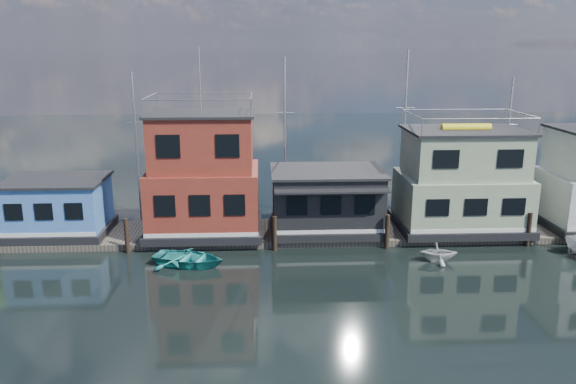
{
  "coord_description": "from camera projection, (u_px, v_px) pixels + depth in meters",
  "views": [
    {
      "loc": [
        -4.72,
        -23.52,
        12.38
      ],
      "look_at": [
        -3.04,
        12.0,
        3.0
      ],
      "focal_mm": 35.0,
      "sensor_mm": 36.0,
      "label": 1
    }
  ],
  "objects": [
    {
      "name": "houseboat_dark",
      "position": [
        326.0,
        200.0,
        37.02
      ],
      "size": [
        7.4,
        6.1,
        4.06
      ],
      "color": "black",
      "rests_on": "dock"
    },
    {
      "name": "dock",
      "position": [
        333.0,
        232.0,
        37.63
      ],
      "size": [
        48.0,
        5.0,
        0.4
      ],
      "primitive_type": "cube",
      "color": "#595147",
      "rests_on": "ground"
    },
    {
      "name": "dinghy_teal",
      "position": [
        189.0,
        258.0,
        32.33
      ],
      "size": [
        4.91,
        4.11,
        0.87
      ],
      "primitive_type": "imported",
      "rotation": [
        0.0,
        0.0,
        1.27
      ],
      "color": "teal",
      "rests_on": "ground"
    },
    {
      "name": "dinghy_white",
      "position": [
        438.0,
        252.0,
        32.9
      ],
      "size": [
        2.42,
        2.15,
        1.17
      ],
      "primitive_type": "imported",
      "rotation": [
        0.0,
        0.0,
        1.46
      ],
      "color": "silver",
      "rests_on": "ground"
    },
    {
      "name": "background_masts",
      "position": [
        387.0,
        138.0,
        42.28
      ],
      "size": [
        36.4,
        0.16,
        12.0
      ],
      "color": "silver",
      "rests_on": "ground"
    },
    {
      "name": "houseboat_green",
      "position": [
        462.0,
        182.0,
        37.16
      ],
      "size": [
        8.4,
        5.9,
        7.03
      ],
      "color": "black",
      "rests_on": "dock"
    },
    {
      "name": "houseboat_blue",
      "position": [
        57.0,
        207.0,
        36.29
      ],
      "size": [
        6.4,
        4.9,
        3.66
      ],
      "color": "black",
      "rests_on": "dock"
    },
    {
      "name": "ground",
      "position": [
        365.0,
        319.0,
        26.09
      ],
      "size": [
        160.0,
        160.0,
        0.0
      ],
      "primitive_type": "plane",
      "color": "black",
      "rests_on": "ground"
    },
    {
      "name": "pilings",
      "position": [
        334.0,
        233.0,
        34.68
      ],
      "size": [
        42.28,
        0.28,
        2.2
      ],
      "color": "#2D2116",
      "rests_on": "ground"
    },
    {
      "name": "houseboat_red",
      "position": [
        204.0,
        177.0,
        36.24
      ],
      "size": [
        7.4,
        5.9,
        11.86
      ],
      "color": "black",
      "rests_on": "dock"
    }
  ]
}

